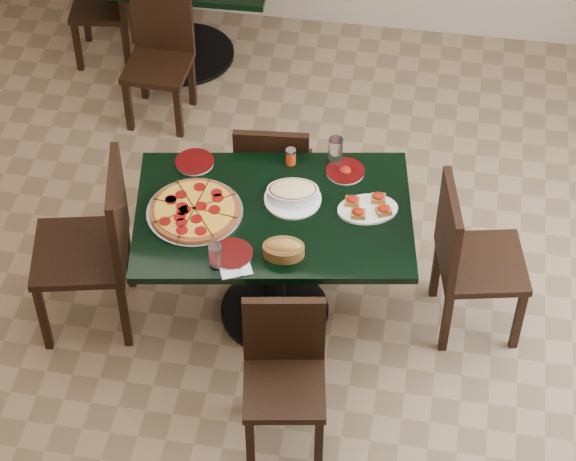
% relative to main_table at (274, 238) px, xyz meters
% --- Properties ---
extents(floor, '(5.50, 5.50, 0.00)m').
position_rel_main_table_xyz_m(floor, '(0.03, -0.11, -0.57)').
color(floor, '#7B6347').
rests_on(floor, ground).
extents(main_table, '(1.46, 1.06, 0.75)m').
position_rel_main_table_xyz_m(main_table, '(0.00, 0.00, 0.00)').
color(main_table, black).
rests_on(main_table, floor).
extents(chair_far, '(0.42, 0.42, 0.84)m').
position_rel_main_table_xyz_m(chair_far, '(-0.10, 0.57, -0.10)').
color(chair_far, black).
rests_on(chair_far, floor).
extents(chair_near, '(0.43, 0.43, 0.81)m').
position_rel_main_table_xyz_m(chair_near, '(0.16, -0.69, -0.12)').
color(chair_near, black).
rests_on(chair_near, floor).
extents(chair_right, '(0.50, 0.50, 0.91)m').
position_rel_main_table_xyz_m(chair_right, '(0.95, 0.10, -0.06)').
color(chair_right, black).
rests_on(chair_right, floor).
extents(chair_left, '(0.55, 0.55, 1.00)m').
position_rel_main_table_xyz_m(chair_left, '(-0.86, -0.15, -0.00)').
color(chair_left, black).
rests_on(chair_left, floor).
extents(back_chair_near, '(0.39, 0.39, 0.81)m').
position_rel_main_table_xyz_m(back_chair_near, '(-0.96, 1.55, -0.12)').
color(back_chair_near, black).
rests_on(back_chair_near, floor).
extents(pepperoni_pizza, '(0.47, 0.47, 0.04)m').
position_rel_main_table_xyz_m(pepperoni_pizza, '(-0.37, -0.07, 0.20)').
color(pepperoni_pizza, '#B4B5BB').
rests_on(pepperoni_pizza, main_table).
extents(lasagna_casserole, '(0.28, 0.28, 0.09)m').
position_rel_main_table_xyz_m(lasagna_casserole, '(0.08, 0.10, 0.23)').
color(lasagna_casserole, white).
rests_on(lasagna_casserole, main_table).
extents(bread_basket, '(0.21, 0.15, 0.09)m').
position_rel_main_table_xyz_m(bread_basket, '(0.09, -0.27, 0.22)').
color(bread_basket, brown).
rests_on(bread_basket, main_table).
extents(bruschetta_platter, '(0.34, 0.28, 0.05)m').
position_rel_main_table_xyz_m(bruschetta_platter, '(0.45, 0.08, 0.21)').
color(bruschetta_platter, white).
rests_on(bruschetta_platter, main_table).
extents(side_plate_near, '(0.20, 0.20, 0.02)m').
position_rel_main_table_xyz_m(side_plate_near, '(-0.14, -0.31, 0.19)').
color(side_plate_near, white).
rests_on(side_plate_near, main_table).
extents(side_plate_far_r, '(0.19, 0.19, 0.03)m').
position_rel_main_table_xyz_m(side_plate_far_r, '(0.31, 0.33, 0.19)').
color(side_plate_far_r, white).
rests_on(side_plate_far_r, main_table).
extents(side_plate_far_l, '(0.20, 0.20, 0.02)m').
position_rel_main_table_xyz_m(side_plate_far_l, '(-0.45, 0.28, 0.19)').
color(side_plate_far_l, white).
rests_on(side_plate_far_l, main_table).
extents(napkin_setting, '(0.19, 0.19, 0.01)m').
position_rel_main_table_xyz_m(napkin_setting, '(-0.12, -0.37, 0.18)').
color(napkin_setting, white).
rests_on(napkin_setting, main_table).
extents(water_glass_a, '(0.07, 0.07, 0.16)m').
position_rel_main_table_xyz_m(water_glass_a, '(0.25, 0.39, 0.26)').
color(water_glass_a, white).
rests_on(water_glass_a, main_table).
extents(water_glass_b, '(0.06, 0.06, 0.13)m').
position_rel_main_table_xyz_m(water_glass_b, '(-0.20, -0.39, 0.25)').
color(water_glass_b, white).
rests_on(water_glass_b, main_table).
extents(pepper_shaker, '(0.05, 0.05, 0.09)m').
position_rel_main_table_xyz_m(pepper_shaker, '(0.03, 0.36, 0.23)').
color(pepper_shaker, red).
rests_on(pepper_shaker, main_table).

